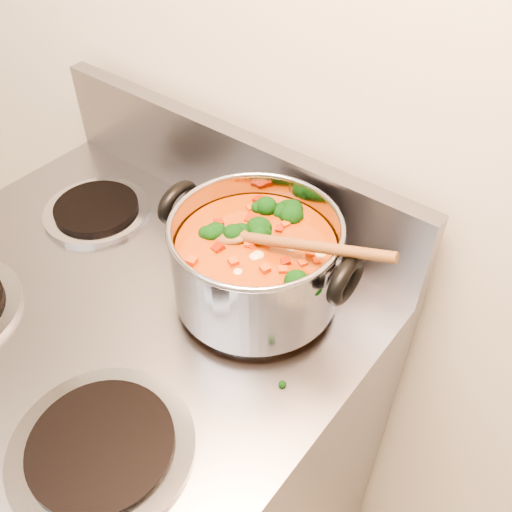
{
  "coord_description": "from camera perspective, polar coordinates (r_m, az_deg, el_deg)",
  "views": [
    {
      "loc": [
        0.59,
        0.87,
        1.55
      ],
      "look_at": [
        0.24,
        1.32,
        1.01
      ],
      "focal_mm": 40.0,
      "sensor_mm": 36.0,
      "label": 1
    }
  ],
  "objects": [
    {
      "name": "stockpot",
      "position": [
        0.79,
        0.02,
        -0.54
      ],
      "size": [
        0.3,
        0.24,
        0.14
      ],
      "rotation": [
        0.0,
        0.0,
        0.06
      ],
      "color": "#9F9FA7",
      "rests_on": "electric_range"
    },
    {
      "name": "cooktop_crumbs",
      "position": [
        0.96,
        -3.92,
        2.58
      ],
      "size": [
        0.1,
        0.07,
        0.01
      ],
      "color": "black",
      "rests_on": "electric_range"
    },
    {
      "name": "electric_range",
      "position": [
        1.24,
        -11.23,
        -18.96
      ],
      "size": [
        0.73,
        0.66,
        1.08
      ],
      "color": "gray",
      "rests_on": "ground"
    },
    {
      "name": "wooden_spoon",
      "position": [
        0.76,
        0.99,
        1.61
      ],
      "size": [
        0.27,
        0.08,
        0.08
      ],
      "rotation": [
        0.0,
        0.0,
        0.19
      ],
      "color": "brown",
      "rests_on": "stockpot"
    }
  ]
}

